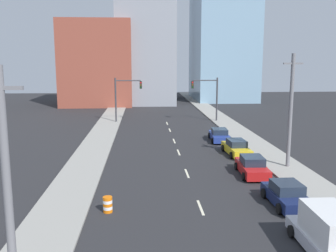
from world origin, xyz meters
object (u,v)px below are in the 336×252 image
(sedan_yellow, at_px, (236,148))
(sedan_blue, at_px, (219,135))
(utility_pole_right_mid, at_px, (291,111))
(traffic_barrel, at_px, (108,204))
(traffic_signal_left, at_px, (123,94))
(utility_pole_left_near, at_px, (7,184))
(box_truck_silver, at_px, (329,234))
(sedan_red, at_px, (252,166))
(sedan_navy, at_px, (287,195))
(traffic_signal_right, at_px, (210,94))

(sedan_yellow, relative_size, sedan_blue, 1.00)
(utility_pole_right_mid, relative_size, traffic_barrel, 9.97)
(traffic_signal_left, relative_size, utility_pole_left_near, 0.75)
(box_truck_silver, bearing_deg, sedan_red, 90.94)
(sedan_navy, distance_m, sedan_blue, 19.22)
(utility_pole_right_mid, height_order, traffic_barrel, utility_pole_right_mid)
(traffic_signal_left, xyz_separation_m, sedan_blue, (11.44, -13.72, -3.53))
(traffic_signal_right, bearing_deg, box_truck_silver, -92.04)
(traffic_signal_left, xyz_separation_m, traffic_barrel, (0.73, -33.30, -3.70))
(utility_pole_left_near, height_order, utility_pole_right_mid, utility_pole_right_mid)
(traffic_barrel, relative_size, sedan_red, 0.21)
(traffic_signal_left, height_order, sedan_yellow, traffic_signal_left)
(traffic_signal_left, distance_m, box_truck_silver, 40.72)
(sedan_blue, bearing_deg, box_truck_silver, -86.88)
(traffic_signal_right, relative_size, sedan_red, 1.41)
(traffic_signal_right, distance_m, utility_pole_right_mid, 24.95)
(traffic_signal_right, xyz_separation_m, sedan_yellow, (-0.95, -20.02, -3.51))
(utility_pole_left_near, distance_m, sedan_yellow, 25.60)
(sedan_navy, xyz_separation_m, sedan_blue, (-0.28, 19.22, -0.03))
(utility_pole_right_mid, distance_m, sedan_yellow, 7.13)
(box_truck_silver, distance_m, sedan_navy, 6.06)
(traffic_signal_right, relative_size, sedan_blue, 1.34)
(sedan_yellow, bearing_deg, sedan_navy, -93.18)
(traffic_signal_right, relative_size, utility_pole_left_near, 0.75)
(utility_pole_left_near, bearing_deg, traffic_signal_left, 87.16)
(traffic_signal_right, xyz_separation_m, sedan_blue, (-1.31, -13.72, -3.53))
(sedan_navy, xyz_separation_m, sedan_yellow, (0.08, 12.91, -0.01))
(traffic_signal_left, height_order, sedan_navy, traffic_signal_left)
(traffic_signal_left, bearing_deg, utility_pole_right_mid, -58.92)
(box_truck_silver, bearing_deg, sedan_blue, 91.00)
(traffic_signal_right, relative_size, utility_pole_right_mid, 0.69)
(utility_pole_left_near, relative_size, box_truck_silver, 1.65)
(utility_pole_right_mid, relative_size, sedan_blue, 1.95)
(utility_pole_right_mid, xyz_separation_m, traffic_barrel, (-14.24, -8.46, -4.38))
(traffic_barrel, relative_size, sedan_blue, 0.20)
(utility_pole_right_mid, relative_size, sedan_navy, 2.20)
(box_truck_silver, height_order, sedan_yellow, box_truck_silver)
(sedan_yellow, height_order, sedan_blue, sedan_yellow)
(traffic_barrel, relative_size, box_truck_silver, 0.18)
(sedan_navy, bearing_deg, traffic_barrel, -179.29)
(box_truck_silver, distance_m, sedan_yellow, 18.96)
(traffic_signal_left, distance_m, sedan_navy, 35.13)
(sedan_blue, bearing_deg, utility_pole_left_near, -112.83)
(traffic_signal_right, xyz_separation_m, traffic_barrel, (-12.01, -33.30, -3.70))
(utility_pole_right_mid, height_order, box_truck_silver, utility_pole_right_mid)
(box_truck_silver, height_order, sedan_blue, box_truck_silver)
(sedan_red, distance_m, sedan_blue, 12.87)
(traffic_signal_right, distance_m, sedan_yellow, 20.35)
(box_truck_silver, bearing_deg, sedan_yellow, 89.86)
(utility_pole_right_mid, xyz_separation_m, sedan_yellow, (-3.18, 4.81, -4.20))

